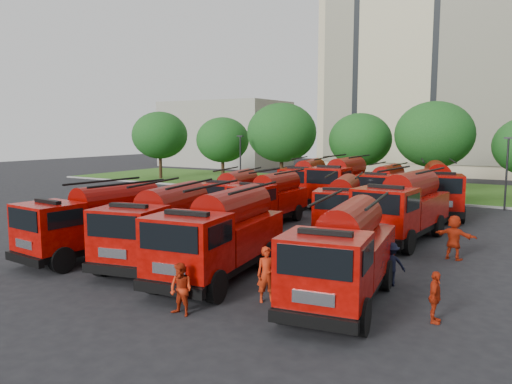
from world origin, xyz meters
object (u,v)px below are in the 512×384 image
firefighter_0 (267,302)px  fire_truck_1 (161,225)px  firefighter_2 (434,323)px  fire_truck_6 (342,204)px  fire_truck_7 (403,207)px  fire_truck_3 (343,254)px  fire_truck_10 (384,186)px  fire_truck_5 (270,199)px  firefighter_5 (453,259)px  fire_truck_2 (221,235)px  firefighter_3 (390,285)px  fire_truck_11 (438,189)px  fire_truck_0 (97,221)px  fire_truck_9 (341,181)px  fire_truck_4 (232,195)px  fire_truck_8 (306,181)px  firefighter_1 (182,315)px  firefighter_4 (183,241)px

firefighter_0 → fire_truck_1: bearing=120.9°
fire_truck_1 → firefighter_2: bearing=-17.0°
fire_truck_6 → fire_truck_7: size_ratio=0.88×
fire_truck_3 → fire_truck_10: bearing=95.1°
fire_truck_5 → firefighter_5: bearing=-18.5°
fire_truck_2 → fire_truck_3: bearing=-9.7°
fire_truck_10 → fire_truck_6: bearing=-88.2°
fire_truck_5 → firefighter_3: fire_truck_5 is taller
firefighter_5 → fire_truck_10: bearing=-48.8°
fire_truck_3 → fire_truck_11: 19.08m
fire_truck_3 → fire_truck_2: bearing=170.0°
fire_truck_0 → fire_truck_2: bearing=6.4°
fire_truck_3 → firefighter_3: fire_truck_3 is taller
fire_truck_9 → firefighter_5: size_ratio=4.01×
fire_truck_5 → fire_truck_9: fire_truck_9 is taller
fire_truck_4 → fire_truck_11: size_ratio=0.86×
fire_truck_0 → fire_truck_3: size_ratio=0.98×
fire_truck_8 → firefighter_5: 18.55m
fire_truck_4 → fire_truck_7: (10.83, -0.63, 0.23)m
fire_truck_5 → firefighter_5: fire_truck_5 is taller
fire_truck_8 → fire_truck_10: size_ratio=1.12×
fire_truck_3 → firefighter_1: fire_truck_3 is taller
fire_truck_10 → firefighter_2: (7.77, -20.93, -1.53)m
fire_truck_5 → fire_truck_8: 10.07m
fire_truck_2 → fire_truck_8: fire_truck_2 is taller
fire_truck_9 → fire_truck_7: bearing=-55.1°
fire_truck_3 → fire_truck_8: (-10.99, 20.52, 0.05)m
fire_truck_0 → fire_truck_7: bearing=48.6°
fire_truck_5 → firefighter_1: size_ratio=4.16×
fire_truck_5 → fire_truck_8: fire_truck_8 is taller
fire_truck_10 → fire_truck_11: fire_truck_11 is taller
fire_truck_1 → fire_truck_4: (-3.19, 10.20, -0.10)m
fire_truck_3 → firefighter_4: fire_truck_3 is taller
fire_truck_1 → fire_truck_2: size_ratio=0.98×
firefighter_0 → firefighter_1: firefighter_0 is taller
fire_truck_3 → fire_truck_6: fire_truck_3 is taller
firefighter_3 → fire_truck_1: bearing=-15.3°
fire_truck_10 → firefighter_3: size_ratio=4.24×
fire_truck_8 → firefighter_3: (11.86, -18.03, -1.65)m
fire_truck_10 → fire_truck_11: (4.00, -1.53, 0.21)m
fire_truck_6 → firefighter_4: bearing=-144.6°
fire_truck_4 → firefighter_2: 18.42m
firefighter_0 → fire_truck_8: bearing=70.6°
firefighter_1 → fire_truck_3: bearing=47.3°
fire_truck_1 → fire_truck_10: 20.22m
firefighter_1 → fire_truck_5: bearing=111.9°
fire_truck_5 → fire_truck_9: size_ratio=0.86×
fire_truck_0 → firefighter_2: 14.55m
fire_truck_5 → fire_truck_11: fire_truck_11 is taller
fire_truck_9 → fire_truck_10: 3.16m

